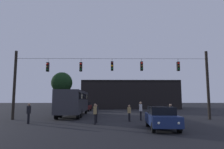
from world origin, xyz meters
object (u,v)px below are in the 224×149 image
at_px(city_bus, 74,101).
at_px(pedestrian_crossing_left, 96,113).
at_px(pedestrian_far_side, 141,110).
at_px(car_far_left, 85,106).
at_px(pedestrian_near_bus, 95,113).
at_px(pedestrian_crossing_center, 171,113).
at_px(tree_left_silhouette, 62,83).
at_px(pedestrian_crossing_right, 29,112).
at_px(car_near_right, 161,117).
at_px(pedestrian_trailing, 129,112).

height_order(city_bus, pedestrian_crossing_left, city_bus).
relative_size(pedestrian_crossing_left, pedestrian_far_side, 0.88).
height_order(car_far_left, pedestrian_near_bus, pedestrian_near_bus).
xyz_separation_m(pedestrian_crossing_center, tree_left_silhouette, (-15.13, 25.59, 4.50)).
distance_m(pedestrian_crossing_right, pedestrian_far_side, 10.18).
relative_size(car_near_right, pedestrian_crossing_center, 2.68).
height_order(pedestrian_crossing_right, pedestrian_far_side, pedestrian_far_side).
bearing_deg(tree_left_silhouette, city_bus, -71.95).
bearing_deg(pedestrian_crossing_right, pedestrian_trailing, 12.31).
distance_m(pedestrian_crossing_left, pedestrian_near_bus, 0.99).
bearing_deg(pedestrian_near_bus, pedestrian_trailing, 37.88).
bearing_deg(tree_left_silhouette, pedestrian_crossing_center, -59.40).
bearing_deg(pedestrian_crossing_left, pedestrian_trailing, 24.35).
relative_size(car_near_right, pedestrian_crossing_right, 2.61).
xyz_separation_m(pedestrian_near_bus, tree_left_silhouette, (-8.89, 25.77, 4.49)).
distance_m(pedestrian_crossing_left, pedestrian_crossing_right, 5.63).
xyz_separation_m(pedestrian_crossing_left, pedestrian_far_side, (4.19, 2.24, 0.14)).
bearing_deg(tree_left_silhouette, pedestrian_crossing_right, -82.56).
bearing_deg(city_bus, pedestrian_trailing, -43.98).
bearing_deg(car_far_left, pedestrian_far_side, -65.08).
xyz_separation_m(pedestrian_far_side, tree_left_silhouette, (-13.11, 22.54, 4.41)).
bearing_deg(car_far_left, city_bus, -90.49).
bearing_deg(pedestrian_crossing_right, tree_left_silhouette, 97.44).
bearing_deg(car_near_right, pedestrian_crossing_left, 142.27).
xyz_separation_m(pedestrian_crossing_center, pedestrian_far_side, (-2.03, 3.04, 0.09)).
bearing_deg(pedestrian_crossing_left, tree_left_silhouette, 109.78).
relative_size(pedestrian_crossing_right, tree_left_silhouette, 0.22).
bearing_deg(pedestrian_crossing_left, pedestrian_far_side, 28.06).
bearing_deg(pedestrian_crossing_center, pedestrian_far_side, 123.67).
distance_m(city_bus, pedestrian_crossing_center, 12.53).
distance_m(car_far_left, tree_left_silhouette, 10.01).
distance_m(city_bus, pedestrian_crossing_left, 8.10).
bearing_deg(pedestrian_crossing_center, pedestrian_near_bus, -178.35).
bearing_deg(car_far_left, pedestrian_trailing, -69.80).
bearing_deg(car_near_right, pedestrian_far_side, 95.21).
xyz_separation_m(car_near_right, pedestrian_trailing, (-1.74, 5.02, 0.05)).
height_order(pedestrian_near_bus, pedestrian_far_side, pedestrian_far_side).
distance_m(car_far_left, pedestrian_trailing, 17.77).
height_order(pedestrian_far_side, tree_left_silhouette, tree_left_silhouette).
relative_size(pedestrian_crossing_center, pedestrian_trailing, 1.09).
bearing_deg(pedestrian_far_side, tree_left_silhouette, 120.17).
distance_m(city_bus, tree_left_silhouette, 18.66).
relative_size(pedestrian_crossing_center, pedestrian_far_side, 0.92).
relative_size(car_far_left, pedestrian_near_bus, 2.63).
bearing_deg(car_far_left, car_near_right, -70.04).
height_order(pedestrian_near_bus, tree_left_silhouette, tree_left_silhouette).
height_order(city_bus, pedestrian_crossing_center, city_bus).
xyz_separation_m(pedestrian_crossing_center, pedestrian_trailing, (-3.23, 2.16, -0.09)).
relative_size(city_bus, pedestrian_crossing_right, 6.52).
relative_size(city_bus, pedestrian_crossing_center, 6.69).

